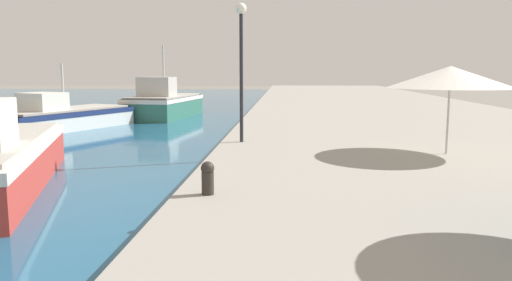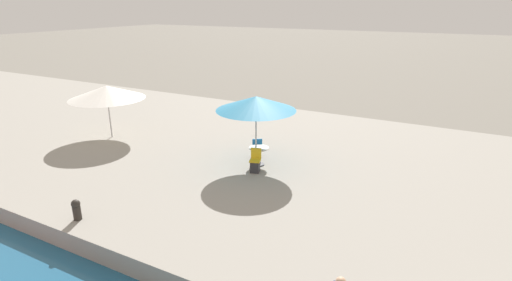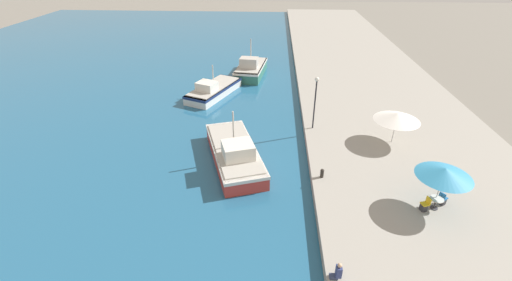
{
  "view_description": "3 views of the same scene",
  "coord_description": "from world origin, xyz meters",
  "px_view_note": "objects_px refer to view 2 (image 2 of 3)",
  "views": [
    {
      "loc": [
        2.2,
        4.93,
        3.07
      ],
      "look_at": [
        1.5,
        16.22,
        1.46
      ],
      "focal_mm": 35.0,
      "sensor_mm": 36.0,
      "label": 1
    },
    {
      "loc": [
        -6.13,
        4.6,
        6.84
      ],
      "look_at": [
        7.08,
        11.66,
        1.66
      ],
      "focal_mm": 28.0,
      "sensor_mm": 36.0,
      "label": 2
    },
    {
      "loc": [
        -2.76,
        -4.76,
        14.48
      ],
      "look_at": [
        -4.0,
        18.0,
        1.26
      ],
      "focal_mm": 24.0,
      "sensor_mm": 36.0,
      "label": 3
    }
  ],
  "objects_px": {
    "cafe_umbrella_pink": "(256,103)",
    "cafe_chair_right": "(255,164)",
    "cafe_umbrella_white": "(107,92)",
    "cafe_table": "(259,152)",
    "cafe_chair_left": "(257,151)",
    "mooring_bollard": "(76,209)"
  },
  "relations": [
    {
      "from": "mooring_bollard",
      "to": "cafe_umbrella_pink",
      "type": "bearing_deg",
      "value": -22.63
    },
    {
      "from": "cafe_umbrella_pink",
      "to": "cafe_table",
      "type": "distance_m",
      "value": 1.99
    },
    {
      "from": "cafe_umbrella_pink",
      "to": "cafe_chair_right",
      "type": "relative_size",
      "value": 3.44
    },
    {
      "from": "cafe_umbrella_white",
      "to": "cafe_chair_left",
      "type": "bearing_deg",
      "value": -83.75
    },
    {
      "from": "cafe_umbrella_white",
      "to": "cafe_chair_left",
      "type": "relative_size",
      "value": 3.86
    },
    {
      "from": "cafe_umbrella_pink",
      "to": "mooring_bollard",
      "type": "distance_m",
      "value": 7.27
    },
    {
      "from": "cafe_table",
      "to": "cafe_chair_right",
      "type": "relative_size",
      "value": 0.88
    },
    {
      "from": "cafe_umbrella_pink",
      "to": "cafe_chair_right",
      "type": "height_order",
      "value": "cafe_umbrella_pink"
    },
    {
      "from": "cafe_table",
      "to": "cafe_chair_left",
      "type": "height_order",
      "value": "cafe_chair_left"
    },
    {
      "from": "cafe_umbrella_white",
      "to": "mooring_bollard",
      "type": "bearing_deg",
      "value": -139.99
    },
    {
      "from": "cafe_chair_left",
      "to": "cafe_chair_right",
      "type": "distance_m",
      "value": 1.43
    },
    {
      "from": "cafe_table",
      "to": "mooring_bollard",
      "type": "distance_m",
      "value": 6.97
    },
    {
      "from": "cafe_umbrella_white",
      "to": "cafe_chair_right",
      "type": "relative_size",
      "value": 3.86
    },
    {
      "from": "cafe_table",
      "to": "cafe_chair_left",
      "type": "bearing_deg",
      "value": 34.67
    },
    {
      "from": "cafe_umbrella_pink",
      "to": "cafe_chair_left",
      "type": "xyz_separation_m",
      "value": [
        0.57,
        0.26,
        -2.19
      ]
    },
    {
      "from": "cafe_table",
      "to": "cafe_chair_left",
      "type": "distance_m",
      "value": 0.75
    },
    {
      "from": "cafe_umbrella_white",
      "to": "cafe_table",
      "type": "height_order",
      "value": "cafe_umbrella_white"
    },
    {
      "from": "cafe_umbrella_white",
      "to": "cafe_table",
      "type": "xyz_separation_m",
      "value": [
        0.23,
        -7.97,
        -1.67
      ]
    },
    {
      "from": "cafe_chair_left",
      "to": "mooring_bollard",
      "type": "xyz_separation_m",
      "value": [
        -6.97,
        2.4,
        0.02
      ]
    },
    {
      "from": "cafe_umbrella_white",
      "to": "cafe_chair_right",
      "type": "xyz_separation_m",
      "value": [
        -0.46,
        -8.18,
        -1.88
      ]
    },
    {
      "from": "cafe_chair_left",
      "to": "cafe_table",
      "type": "bearing_deg",
      "value": -90.0
    },
    {
      "from": "cafe_chair_left",
      "to": "mooring_bollard",
      "type": "relative_size",
      "value": 1.39
    }
  ]
}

